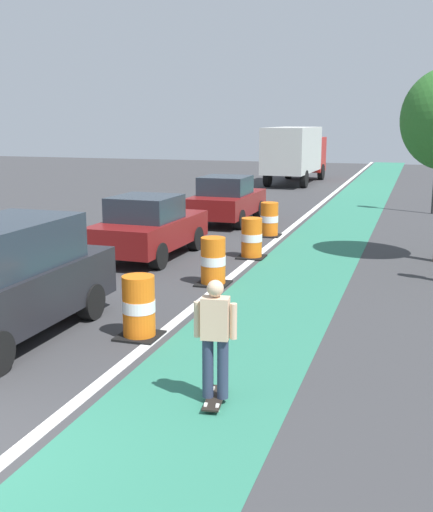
# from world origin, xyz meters

# --- Properties ---
(bike_lane_strip) EXTENTS (2.50, 80.00, 0.01)m
(bike_lane_strip) POSITION_xyz_m (2.40, 12.00, 0.00)
(bike_lane_strip) COLOR #2D755B
(bike_lane_strip) RESTS_ON ground
(lane_divider_stripe) EXTENTS (0.20, 80.00, 0.01)m
(lane_divider_stripe) POSITION_xyz_m (0.90, 12.00, 0.01)
(lane_divider_stripe) COLOR silver
(lane_divider_stripe) RESTS_ON ground
(skateboarder_on_lane) EXTENTS (0.57, 0.82, 1.69)m
(skateboarder_on_lane) POSITION_xyz_m (2.67, 2.28, 0.91)
(skateboarder_on_lane) COLOR black
(skateboarder_on_lane) RESTS_ON ground
(parked_suv_nearest) EXTENTS (1.95, 4.62, 2.04)m
(parked_suv_nearest) POSITION_xyz_m (-1.53, 3.62, 1.04)
(parked_suv_nearest) COLOR black
(parked_suv_nearest) RESTS_ON ground
(parked_sedan_second) EXTENTS (2.02, 4.16, 1.70)m
(parked_sedan_second) POSITION_xyz_m (-1.85, 10.43, 0.83)
(parked_sedan_second) COLOR maroon
(parked_sedan_second) RESTS_ON ground
(parked_sedan_third) EXTENTS (1.96, 4.12, 1.70)m
(parked_sedan_third) POSITION_xyz_m (-1.55, 16.72, 0.83)
(parked_sedan_third) COLOR maroon
(parked_sedan_third) RESTS_ON ground
(traffic_barrel_front) EXTENTS (0.73, 0.73, 1.09)m
(traffic_barrel_front) POSITION_xyz_m (0.61, 4.38, 0.53)
(traffic_barrel_front) COLOR orange
(traffic_barrel_front) RESTS_ON ground
(traffic_barrel_mid) EXTENTS (0.73, 0.73, 1.09)m
(traffic_barrel_mid) POSITION_xyz_m (0.71, 8.18, 0.53)
(traffic_barrel_mid) COLOR orange
(traffic_barrel_mid) RESTS_ON ground
(traffic_barrel_back) EXTENTS (0.73, 0.73, 1.09)m
(traffic_barrel_back) POSITION_xyz_m (0.82, 11.23, 0.53)
(traffic_barrel_back) COLOR orange
(traffic_barrel_back) RESTS_ON ground
(traffic_barrel_far) EXTENTS (0.73, 0.73, 1.09)m
(traffic_barrel_far) POSITION_xyz_m (0.53, 14.56, 0.53)
(traffic_barrel_far) COLOR orange
(traffic_barrel_far) RESTS_ON ground
(delivery_truck_down_block) EXTENTS (2.54, 7.66, 3.23)m
(delivery_truck_down_block) POSITION_xyz_m (-1.96, 31.69, 1.85)
(delivery_truck_down_block) COLOR beige
(delivery_truck_down_block) RESTS_ON ground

